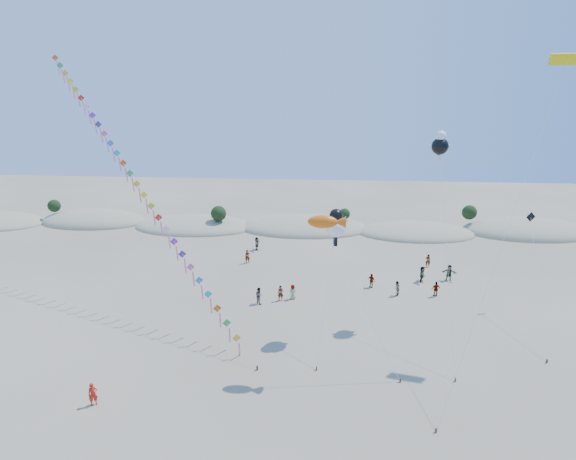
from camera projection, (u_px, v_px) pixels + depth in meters
The scene contains 9 objects.
dune_ridge at pixel (310, 228), 70.12m from camera, with size 145.30×11.49×5.57m.
kite_train at pixel (131, 175), 45.51m from camera, with size 26.19×23.98×24.05m.
fish_kite at pixel (327, 222), 34.06m from camera, with size 7.01×2.87×11.80m.
cartoon_kite_low at pixel (336, 225), 39.35m from camera, with size 2.19×7.27×10.92m.
cartoon_kite_high at pixel (440, 145), 41.25m from camera, with size 2.00×12.45×16.77m.
parafoil_kite at pixel (566, 65), 35.29m from camera, with size 11.72×14.23×22.81m.
dark_kite at pixel (535, 253), 42.65m from camera, with size 2.34×11.13×9.13m.
flyer_foreground at pixel (93, 394), 32.22m from camera, with size 0.60×0.39×1.64m, color red.
beachgoers at pixel (356, 273), 52.22m from camera, with size 23.78×16.37×1.75m.
Camera 1 is at (2.81, -21.81, 21.14)m, focal length 30.00 mm.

